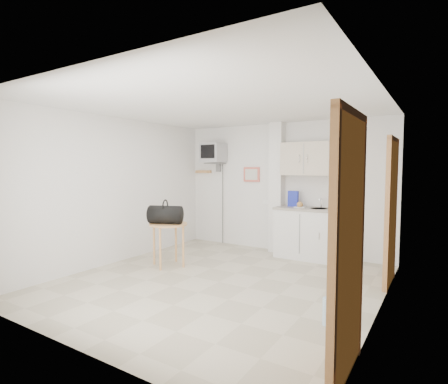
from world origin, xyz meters
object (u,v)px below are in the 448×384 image
Objects in this scene: round_table at (168,229)px; water_bottle at (328,311)px; duffel_bag at (165,214)px; crt_television at (213,154)px.

water_bottle is at bearing -15.47° from round_table.
duffel_bag is 3.07m from water_bottle.
crt_television is 2.13m from duffel_bag.
round_table is at bearing -80.88° from crt_television.
crt_television is 2.23m from round_table.
duffel_bag is at bearing 165.51° from water_bottle.
round_table is at bearing 51.01° from duffel_bag.
crt_television is 3.54× the size of duffel_bag.
round_table is (0.28, -1.77, -1.32)m from crt_television.
duffel_bag is (0.27, -1.82, -1.07)m from crt_television.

